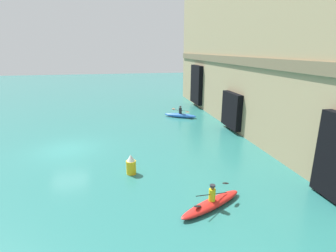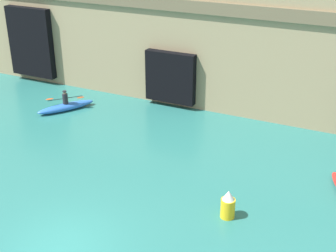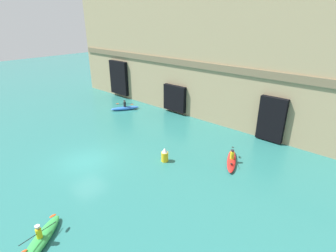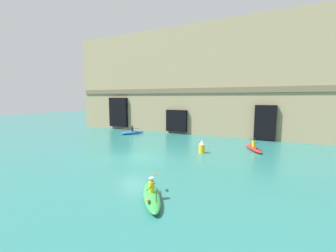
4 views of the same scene
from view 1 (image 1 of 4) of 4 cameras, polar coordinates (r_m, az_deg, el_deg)
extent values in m
plane|color=#28706B|center=(19.96, -21.10, -4.85)|extent=(120.00, 120.00, 0.00)
cube|color=#9E8966|center=(23.56, 21.63, 16.30)|extent=(36.40, 5.12, 14.53)
cube|color=brown|center=(22.30, 15.45, 13.49)|extent=(35.67, 0.24, 0.67)
cube|color=black|center=(32.52, 6.38, 8.97)|extent=(3.36, 0.70, 4.58)
cube|color=black|center=(23.28, 13.88, 3.38)|extent=(3.05, 0.70, 3.00)
ellipsoid|color=red|center=(12.44, 9.47, -16.36)|extent=(2.22, 3.51, 0.35)
cylinder|color=gold|center=(12.20, 9.57, -14.56)|extent=(0.30, 0.30, 0.56)
sphere|color=brown|center=(12.01, 9.66, -13.00)|extent=(0.20, 0.20, 0.20)
cylinder|color=#232328|center=(11.97, 9.68, -12.66)|extent=(0.25, 0.25, 0.06)
cylinder|color=black|center=(12.18, 9.58, -14.45)|extent=(0.94, 1.82, 0.59)
ellipsoid|color=black|center=(11.76, 6.45, -16.97)|extent=(0.36, 0.47, 0.17)
ellipsoid|color=black|center=(12.66, 12.42, -12.07)|extent=(0.36, 0.47, 0.17)
ellipsoid|color=blue|center=(27.35, 2.68, 2.32)|extent=(2.39, 3.29, 0.42)
cylinder|color=#232328|center=(27.23, 2.70, 3.35)|extent=(0.31, 0.31, 0.60)
sphere|color=tan|center=(27.15, 2.71, 4.15)|extent=(0.18, 0.18, 0.18)
cylinder|color=#232328|center=(27.13, 2.71, 4.30)|extent=(0.23, 0.23, 0.06)
cylinder|color=black|center=(27.22, 2.70, 3.41)|extent=(1.52, 1.36, 0.14)
ellipsoid|color=#D84C19|center=(27.70, 1.19, 3.76)|extent=(0.45, 0.43, 0.07)
ellipsoid|color=#D84C19|center=(26.76, 4.26, 3.06)|extent=(0.45, 0.43, 0.07)
cylinder|color=yellow|center=(15.22, -8.02, -8.90)|extent=(0.56, 0.56, 0.79)
cone|color=white|center=(14.98, -8.11, -6.87)|extent=(0.47, 0.47, 0.38)
camera|label=2|loc=(17.08, -71.35, 19.14)|focal=50.00mm
camera|label=3|loc=(13.30, -98.99, 14.48)|focal=28.00mm
camera|label=4|loc=(20.06, -78.42, -2.17)|focal=24.00mm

